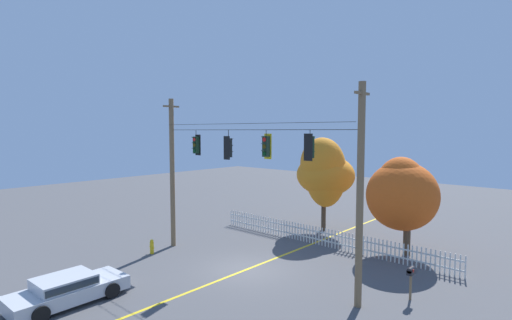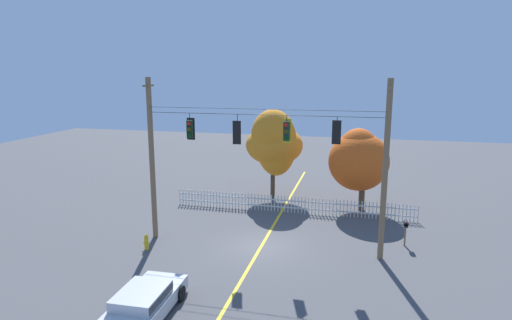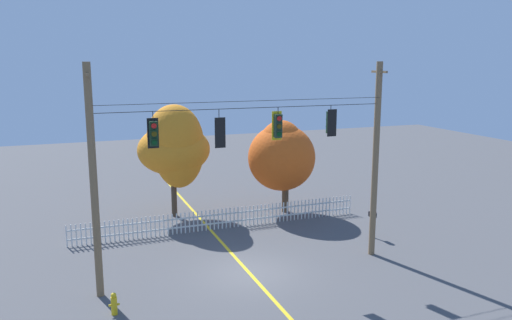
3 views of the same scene
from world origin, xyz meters
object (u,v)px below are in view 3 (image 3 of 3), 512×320
at_px(traffic_signal_southbound_primary, 154,133).
at_px(traffic_signal_northbound_primary, 219,132).
at_px(fire_hydrant, 114,304).
at_px(roadside_mailbox, 372,216).
at_px(traffic_signal_westbound_side, 278,126).
at_px(traffic_signal_eastbound_side, 331,122).
at_px(autumn_maple_near_fence, 176,145).
at_px(autumn_maple_mid, 282,156).

distance_m(traffic_signal_southbound_primary, traffic_signal_northbound_primary, 2.59).
height_order(traffic_signal_northbound_primary, fire_hydrant, traffic_signal_northbound_primary).
bearing_deg(traffic_signal_northbound_primary, roadside_mailbox, 13.11).
relative_size(traffic_signal_westbound_side, roadside_mailbox, 1.00).
distance_m(traffic_signal_northbound_primary, traffic_signal_eastbound_side, 4.99).
xyz_separation_m(traffic_signal_westbound_side, traffic_signal_eastbound_side, (2.45, -0.02, 0.04)).
bearing_deg(fire_hydrant, traffic_signal_northbound_primary, 21.01).
distance_m(autumn_maple_near_fence, autumn_maple_mid, 6.13).
xyz_separation_m(autumn_maple_near_fence, roadside_mailbox, (8.55, -7.04, -3.06)).
height_order(traffic_signal_eastbound_side, autumn_maple_mid, traffic_signal_eastbound_side).
distance_m(traffic_signal_southbound_primary, roadside_mailbox, 12.51).
relative_size(autumn_maple_mid, roadside_mailbox, 3.99).
relative_size(traffic_signal_northbound_primary, fire_hydrant, 1.84).
bearing_deg(autumn_maple_near_fence, autumn_maple_mid, -13.59).
bearing_deg(traffic_signal_eastbound_side, traffic_signal_westbound_side, 179.56).
relative_size(traffic_signal_eastbound_side, roadside_mailbox, 0.95).
bearing_deg(autumn_maple_near_fence, fire_hydrant, -113.23).
xyz_separation_m(traffic_signal_northbound_primary, traffic_signal_eastbound_side, (4.98, 0.00, 0.18)).
height_order(traffic_signal_southbound_primary, roadside_mailbox, traffic_signal_southbound_primary).
bearing_deg(traffic_signal_southbound_primary, traffic_signal_eastbound_side, -0.14).
height_order(traffic_signal_northbound_primary, autumn_maple_near_fence, traffic_signal_northbound_primary).
relative_size(traffic_signal_southbound_primary, fire_hydrant, 1.72).
xyz_separation_m(traffic_signal_northbound_primary, autumn_maple_near_fence, (0.13, 9.06, -1.93)).
bearing_deg(autumn_maple_mid, fire_hydrant, -138.42).
relative_size(traffic_signal_southbound_primary, autumn_maple_near_fence, 0.22).
bearing_deg(traffic_signal_eastbound_side, traffic_signal_northbound_primary, -180.00).
distance_m(traffic_signal_westbound_side, autumn_maple_mid, 8.84).
distance_m(traffic_signal_westbound_side, fire_hydrant, 9.31).
bearing_deg(traffic_signal_eastbound_side, autumn_maple_near_fence, 118.20).
distance_m(traffic_signal_northbound_primary, fire_hydrant, 7.47).
bearing_deg(fire_hydrant, autumn_maple_near_fence, 66.77).
bearing_deg(autumn_maple_mid, traffic_signal_northbound_primary, -128.39).
bearing_deg(roadside_mailbox, fire_hydrant, -164.12).
distance_m(traffic_signal_southbound_primary, traffic_signal_westbound_side, 5.12).
bearing_deg(traffic_signal_westbound_side, fire_hydrant, -166.04).
relative_size(traffic_signal_northbound_primary, autumn_maple_near_fence, 0.23).
bearing_deg(roadside_mailbox, traffic_signal_eastbound_side, -151.30).
bearing_deg(autumn_maple_mid, traffic_signal_westbound_side, -114.79).
bearing_deg(autumn_maple_near_fence, roadside_mailbox, -39.48).
bearing_deg(autumn_maple_mid, roadside_mailbox, -64.90).
bearing_deg(traffic_signal_northbound_primary, traffic_signal_westbound_side, 0.44).
bearing_deg(fire_hydrant, traffic_signal_southbound_primary, 42.38).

